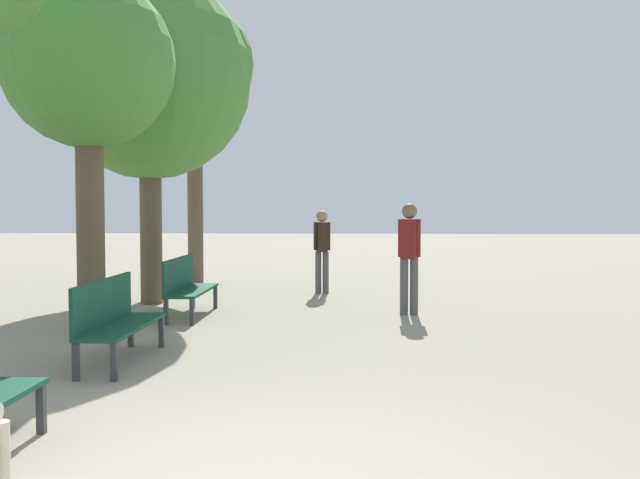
% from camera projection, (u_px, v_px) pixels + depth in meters
% --- Properties ---
extents(bench_row_1, '(0.47, 1.78, 0.92)m').
position_uv_depth(bench_row_1, '(114.00, 316.00, 7.83)').
color(bench_row_1, '#144733').
rests_on(bench_row_1, ground_plane).
extents(bench_row_2, '(0.47, 1.78, 0.92)m').
position_uv_depth(bench_row_2, '(186.00, 283.00, 11.12)').
color(bench_row_2, '#144733').
rests_on(bench_row_2, ground_plane).
extents(tree_row_1, '(2.34, 2.34, 4.84)m').
position_uv_depth(tree_row_1, '(88.00, 67.00, 9.60)').
color(tree_row_1, brown).
rests_on(tree_row_1, ground_plane).
extents(tree_row_2, '(3.56, 3.56, 5.74)m').
position_uv_depth(tree_row_2, '(149.00, 79.00, 12.41)').
color(tree_row_2, brown).
rests_on(tree_row_2, ground_plane).
extents(tree_row_3, '(2.65, 2.65, 6.20)m').
position_uv_depth(tree_row_3, '(194.00, 67.00, 15.80)').
color(tree_row_3, brown).
rests_on(tree_row_3, ground_plane).
extents(pedestrian_near, '(0.33, 0.26, 1.63)m').
position_uv_depth(pedestrian_near, '(322.00, 246.00, 14.00)').
color(pedestrian_near, '#4C4C4C').
rests_on(pedestrian_near, ground_plane).
extents(pedestrian_mid, '(0.36, 0.27, 1.76)m').
position_uv_depth(pedestrian_mid, '(409.00, 251.00, 11.24)').
color(pedestrian_mid, '#4C4C4C').
rests_on(pedestrian_mid, ground_plane).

